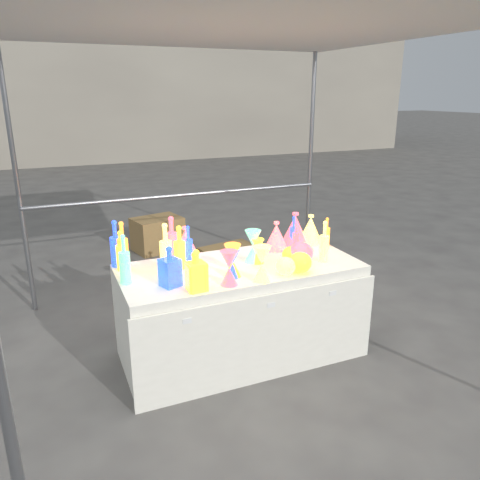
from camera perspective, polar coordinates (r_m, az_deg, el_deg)
name	(u,v)px	position (r m, az deg, el deg)	size (l,w,h in m)	color
ground	(240,353)	(3.85, 0.00, -13.60)	(80.00, 80.00, 0.00)	slate
canopy_tent	(239,29)	(3.33, -0.07, 24.32)	(3.15, 3.15, 2.46)	gray
display_table	(240,311)	(3.66, 0.06, -8.66)	(1.84, 0.83, 0.75)	white
background_building	(189,63)	(17.86, -6.29, 20.70)	(14.00, 6.00, 6.00)	#A79E8B
cardboard_box_closed	(158,234)	(6.22, -10.02, 0.72)	(0.60, 0.44, 0.44)	#9F7A48
cardboard_box_flat	(230,250)	(6.09, -1.19, -1.22)	(0.71, 0.51, 0.06)	#9F7A48
bottle_0	(121,251)	(3.49, -14.28, -1.26)	(0.08, 0.08, 0.30)	red
bottle_1	(116,243)	(3.57, -14.92, -0.40)	(0.08, 0.08, 0.36)	#18844F
bottle_2	(123,246)	(3.50, -14.11, -0.66)	(0.08, 0.08, 0.36)	yellow
bottle_3	(172,239)	(3.60, -8.32, 0.16)	(0.09, 0.09, 0.36)	#1F21BA
bottle_4	(166,248)	(3.37, -9.04, -0.96)	(0.09, 0.09, 0.37)	teal
bottle_5	(124,259)	(3.23, -13.92, -2.28)	(0.08, 0.08, 0.35)	#AB225F
bottle_6	(180,247)	(3.44, -7.38, -0.88)	(0.08, 0.08, 0.33)	red
bottle_7	(188,244)	(3.54, -6.34, -0.54)	(0.07, 0.07, 0.30)	#18844F
decanter_0	(197,270)	(3.05, -5.32, -3.67)	(0.12, 0.12, 0.28)	red
decanter_1	(195,271)	(3.05, -5.51, -3.81)	(0.11, 0.11, 0.27)	yellow
decanter_2	(170,266)	(3.14, -8.55, -3.19)	(0.12, 0.12, 0.28)	#18844F
hourglass_0	(233,260)	(3.28, -0.91, -2.51)	(0.12, 0.12, 0.24)	yellow
hourglass_1	(229,268)	(3.13, -1.34, -3.44)	(0.12, 0.12, 0.24)	#1F21BA
hourglass_2	(262,264)	(3.20, 2.66, -2.91)	(0.12, 0.12, 0.25)	teal
hourglass_3	(253,246)	(3.55, 1.58, -0.76)	(0.13, 0.13, 0.25)	#AB225F
hourglass_4	(258,251)	(3.54, 2.17, -1.34)	(0.10, 0.10, 0.19)	red
hourglass_5	(232,264)	(3.27, -0.93, -2.93)	(0.10, 0.10, 0.20)	#18844F
globe_0	(300,264)	(3.39, 7.35, -2.89)	(0.17, 0.17, 0.13)	red
globe_1	(285,267)	(3.33, 5.55, -3.32)	(0.15, 0.15, 0.12)	teal
globe_2	(291,256)	(3.57, 6.28, -1.93)	(0.15, 0.15, 0.12)	yellow
globe_3	(301,254)	(3.56, 7.47, -1.74)	(0.19, 0.19, 0.15)	#1F21BA
lampshade_0	(186,243)	(3.62, -6.62, -0.41)	(0.23, 0.23, 0.27)	gold
lampshade_1	(276,236)	(3.85, 4.44, 0.55)	(0.20, 0.20, 0.24)	gold
lampshade_2	(295,229)	(3.98, 6.73, 1.37)	(0.24, 0.24, 0.28)	#1F21BA
lampshade_3	(311,229)	(4.06, 8.59, 1.37)	(0.21, 0.21, 0.25)	teal
bottle_8	(293,231)	(3.93, 6.54, 1.05)	(0.06, 0.06, 0.27)	#18844F
bottle_9	(327,232)	(4.00, 10.52, 1.00)	(0.06, 0.06, 0.25)	yellow
bottle_10	(296,237)	(3.81, 6.83, 0.36)	(0.06, 0.06, 0.25)	#1F21BA
bottle_11	(324,241)	(3.61, 10.23, -0.15)	(0.07, 0.07, 0.32)	teal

